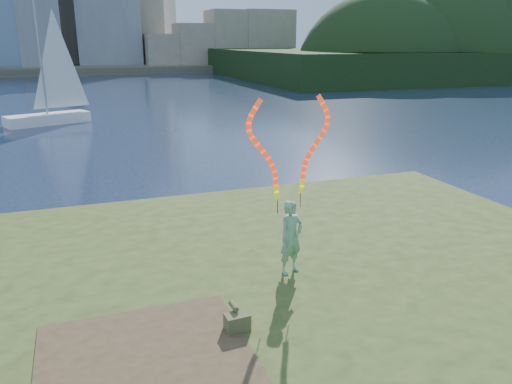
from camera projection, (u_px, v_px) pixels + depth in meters
name	position (u px, v px, depth m)	size (l,w,h in m)	color
ground	(226.00, 289.00, 11.42)	(320.00, 320.00, 0.00)	#192640
grassy_knoll	(261.00, 328.00, 9.26)	(20.00, 18.00, 0.80)	#354318
dirt_patch	(146.00, 359.00, 7.59)	(3.20, 3.00, 0.02)	#47331E
far_shore	(86.00, 66.00, 96.69)	(320.00, 40.00, 1.20)	#464133
wooded_hill	(462.00, 72.00, 84.64)	(78.00, 50.00, 63.00)	black
woman_with_ribbons	(291.00, 207.00, 10.07)	(1.92, 0.71, 3.95)	#18752C
canvas_bag	(237.00, 321.00, 8.34)	(0.42, 0.47, 0.38)	#424323
sailboat	(50.00, 102.00, 33.44)	(5.57, 3.50, 8.54)	white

